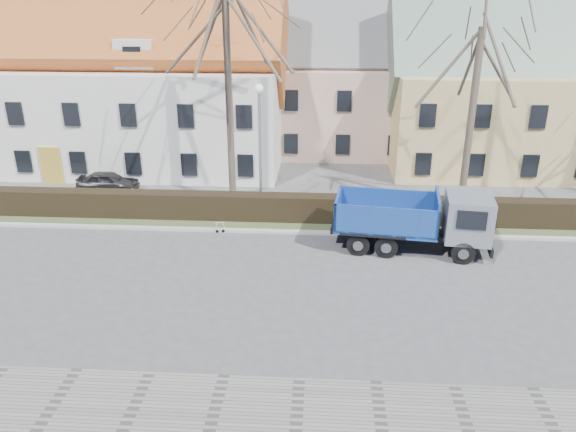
# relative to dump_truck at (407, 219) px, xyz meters

# --- Properties ---
(ground) EXTENTS (120.00, 120.00, 0.00)m
(ground) POSITION_rel_dump_truck_xyz_m (-6.43, -3.27, -1.38)
(ground) COLOR #4B4B4E
(curb_far) EXTENTS (80.00, 0.30, 0.12)m
(curb_far) POSITION_rel_dump_truck_xyz_m (-6.43, 1.33, -1.32)
(curb_far) COLOR #ACA99F
(curb_far) RESTS_ON ground
(grass_strip) EXTENTS (80.00, 3.00, 0.10)m
(grass_strip) POSITION_rel_dump_truck_xyz_m (-6.43, 2.93, -1.33)
(grass_strip) COLOR #404D2B
(grass_strip) RESTS_ON ground
(hedge) EXTENTS (60.00, 0.90, 1.30)m
(hedge) POSITION_rel_dump_truck_xyz_m (-6.43, 2.73, -0.73)
(hedge) COLOR black
(hedge) RESTS_ON ground
(building_white) EXTENTS (26.80, 10.80, 9.50)m
(building_white) POSITION_rel_dump_truck_xyz_m (-19.43, 12.73, 3.37)
(building_white) COLOR silver
(building_white) RESTS_ON ground
(building_pink) EXTENTS (10.80, 8.80, 8.00)m
(building_pink) POSITION_rel_dump_truck_xyz_m (-2.43, 16.73, 2.62)
(building_pink) COLOR tan
(building_pink) RESTS_ON ground
(building_yellow) EXTENTS (18.80, 10.80, 8.50)m
(building_yellow) POSITION_rel_dump_truck_xyz_m (9.57, 13.73, 2.87)
(building_yellow) COLOR tan
(building_yellow) RESTS_ON ground
(tree_1) EXTENTS (9.20, 9.20, 12.65)m
(tree_1) POSITION_rel_dump_truck_xyz_m (-8.43, 5.23, 4.95)
(tree_1) COLOR #504337
(tree_1) RESTS_ON ground
(tree_2) EXTENTS (8.00, 8.00, 11.00)m
(tree_2) POSITION_rel_dump_truck_xyz_m (3.57, 5.23, 4.12)
(tree_2) COLOR #504337
(tree_2) RESTS_ON ground
(dump_truck) EXTENTS (7.14, 3.38, 2.75)m
(dump_truck) POSITION_rel_dump_truck_xyz_m (0.00, 0.00, 0.00)
(dump_truck) COLOR navy
(dump_truck) RESTS_ON ground
(streetlight) EXTENTS (0.52, 0.52, 6.60)m
(streetlight) POSITION_rel_dump_truck_xyz_m (-6.74, 3.73, 1.92)
(streetlight) COLOR #959A9D
(streetlight) RESTS_ON ground
(cart_frame) EXTENTS (0.72, 0.50, 0.60)m
(cart_frame) POSITION_rel_dump_truck_xyz_m (-8.59, 1.12, -1.08)
(cart_frame) COLOR silver
(cart_frame) RESTS_ON ground
(parked_car_a) EXTENTS (3.47, 1.48, 1.17)m
(parked_car_a) POSITION_rel_dump_truck_xyz_m (-15.67, 6.47, -0.79)
(parked_car_a) COLOR black
(parked_car_a) RESTS_ON ground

